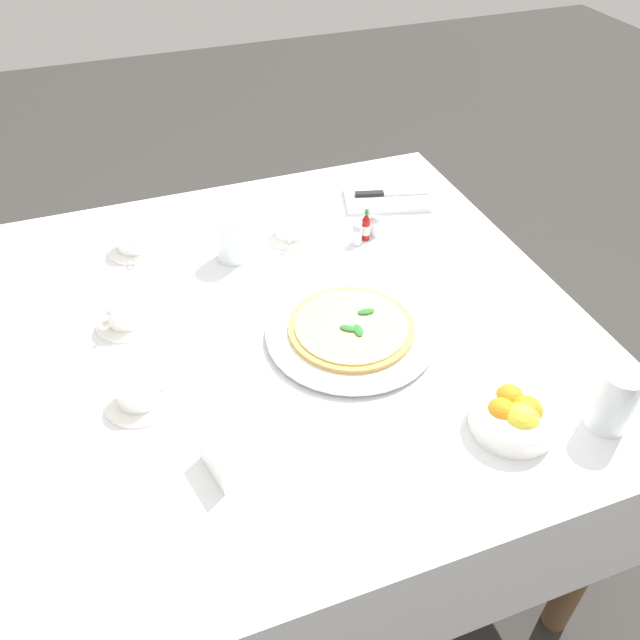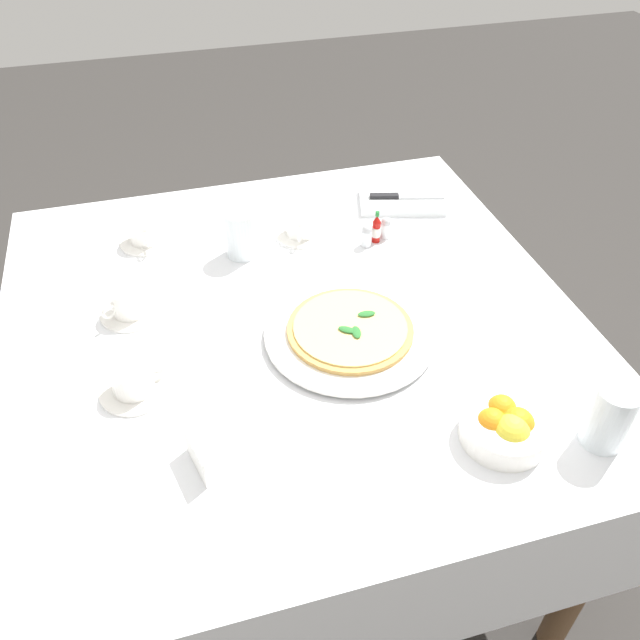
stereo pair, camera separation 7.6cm
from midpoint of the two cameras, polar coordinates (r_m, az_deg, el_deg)
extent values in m
plane|color=#33302D|center=(1.91, -0.70, -16.72)|extent=(8.00, 8.00, 0.00)
cube|color=white|center=(1.35, -0.95, -0.12)|extent=(1.19, 1.19, 0.02)
cube|color=white|center=(1.14, 7.61, -25.36)|extent=(1.19, 0.01, 0.28)
cube|color=white|center=(1.91, -5.50, 7.71)|extent=(1.19, 0.01, 0.28)
cube|color=white|center=(1.47, -23.94, -8.60)|extent=(0.01, 1.19, 0.28)
cube|color=white|center=(1.66, 19.17, -0.43)|extent=(0.01, 1.19, 0.28)
cylinder|color=brown|center=(1.54, 24.13, -19.20)|extent=(0.06, 0.06, 0.71)
cylinder|color=brown|center=(1.96, -19.03, -1.51)|extent=(0.06, 0.06, 0.71)
cylinder|color=brown|center=(2.09, 8.99, 3.43)|extent=(0.06, 0.06, 0.71)
cylinder|color=white|center=(1.30, 4.34, -1.49)|extent=(0.21, 0.21, 0.01)
cylinder|color=white|center=(1.29, 4.36, -1.19)|extent=(0.35, 0.35, 0.01)
cylinder|color=tan|center=(1.29, 4.38, -0.86)|extent=(0.25, 0.25, 0.01)
cylinder|color=#EFD17A|center=(1.28, 4.40, -0.63)|extent=(0.23, 0.23, 0.00)
ellipsoid|color=#2D7533|center=(1.27, 4.13, -0.90)|extent=(0.04, 0.04, 0.01)
ellipsoid|color=#2D7533|center=(1.26, 4.97, -1.12)|extent=(0.02, 0.04, 0.01)
ellipsoid|color=#2D7533|center=(1.31, 5.82, 0.52)|extent=(0.04, 0.02, 0.01)
cylinder|color=white|center=(1.60, -0.28, 7.62)|extent=(0.13, 0.13, 0.01)
cylinder|color=white|center=(1.58, -0.28, 8.47)|extent=(0.08, 0.08, 0.05)
torus|color=white|center=(1.54, -0.44, 7.56)|extent=(0.02, 0.04, 0.03)
cylinder|color=black|center=(1.57, -0.28, 9.12)|extent=(0.07, 0.07, 0.00)
cylinder|color=white|center=(1.23, -14.38, -6.07)|extent=(0.13, 0.13, 0.01)
cylinder|color=white|center=(1.21, -14.61, -5.11)|extent=(0.08, 0.08, 0.05)
torus|color=white|center=(1.22, -12.47, -4.14)|extent=(0.04, 0.02, 0.03)
cylinder|color=black|center=(1.20, -14.79, -4.35)|extent=(0.07, 0.07, 0.00)
cylinder|color=white|center=(1.62, -13.81, 6.80)|extent=(0.13, 0.13, 0.01)
cylinder|color=white|center=(1.60, -13.99, 7.75)|extent=(0.08, 0.08, 0.06)
torus|color=white|center=(1.55, -13.75, 6.90)|extent=(0.01, 0.04, 0.03)
cylinder|color=black|center=(1.59, -14.14, 8.51)|extent=(0.07, 0.07, 0.00)
cylinder|color=white|center=(1.40, -14.90, 0.64)|extent=(0.13, 0.13, 0.01)
cylinder|color=white|center=(1.38, -15.14, 1.71)|extent=(0.08, 0.08, 0.06)
torus|color=white|center=(1.36, -16.70, 0.72)|extent=(0.03, 0.03, 0.03)
cylinder|color=black|center=(1.37, -15.33, 2.58)|extent=(0.07, 0.07, 0.00)
cylinder|color=white|center=(1.19, 26.02, -7.76)|extent=(0.07, 0.07, 0.12)
cylinder|color=silver|center=(1.20, 25.81, -8.24)|extent=(0.06, 0.06, 0.09)
cylinder|color=white|center=(1.51, -5.59, 7.63)|extent=(0.07, 0.07, 0.11)
cylinder|color=silver|center=(1.52, -5.53, 6.82)|extent=(0.07, 0.07, 0.06)
cube|color=silver|center=(1.74, 8.54, 10.38)|extent=(0.25, 0.18, 0.02)
cube|color=silver|center=(1.74, 10.24, 10.71)|extent=(0.12, 0.05, 0.01)
cube|color=black|center=(1.72, 7.00, 10.84)|extent=(0.08, 0.04, 0.01)
cylinder|color=white|center=(1.16, 17.86, -9.22)|extent=(0.15, 0.15, 0.04)
sphere|color=orange|center=(1.16, 18.89, -8.79)|extent=(0.06, 0.06, 0.06)
sphere|color=orange|center=(1.17, 17.61, -7.57)|extent=(0.05, 0.05, 0.05)
sphere|color=orange|center=(1.15, 16.84, -8.75)|extent=(0.05, 0.05, 0.05)
sphere|color=yellow|center=(1.14, 18.47, -9.46)|extent=(0.06, 0.06, 0.06)
cylinder|color=#B7140F|center=(1.57, 6.41, 7.77)|extent=(0.02, 0.02, 0.05)
cylinder|color=white|center=(1.57, 6.41, 7.77)|extent=(0.02, 0.02, 0.02)
cone|color=#B7140F|center=(1.55, 6.50, 8.87)|extent=(0.02, 0.02, 0.02)
cylinder|color=#1E722D|center=(1.54, 6.54, 9.31)|extent=(0.01, 0.01, 0.01)
cylinder|color=white|center=(1.59, 7.21, 7.87)|extent=(0.03, 0.03, 0.04)
cylinder|color=white|center=(1.59, 7.19, 7.69)|extent=(0.02, 0.02, 0.03)
sphere|color=silver|center=(1.58, 7.28, 8.60)|extent=(0.02, 0.02, 0.02)
cylinder|color=white|center=(1.56, 5.54, 7.21)|extent=(0.03, 0.03, 0.04)
cylinder|color=#38332D|center=(1.56, 5.53, 7.02)|extent=(0.02, 0.02, 0.03)
sphere|color=silver|center=(1.54, 5.60, 7.95)|extent=(0.02, 0.02, 0.02)
cube|color=white|center=(1.07, -8.97, -11.96)|extent=(0.02, 0.09, 0.06)
camera|label=1|loc=(0.04, -88.34, 1.44)|focal=36.09mm
camera|label=2|loc=(0.04, 91.66, -1.44)|focal=36.09mm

